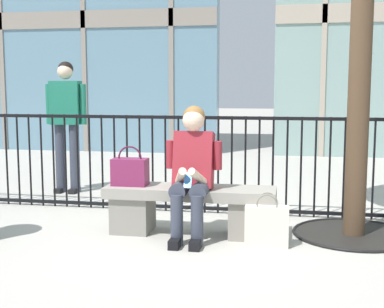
% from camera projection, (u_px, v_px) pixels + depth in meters
% --- Properties ---
extents(ground_plane, '(60.00, 60.00, 0.00)m').
position_uv_depth(ground_plane, '(190.00, 234.00, 5.03)').
color(ground_plane, '#B2ADA3').
extents(stone_bench, '(1.60, 0.44, 0.45)m').
position_uv_depth(stone_bench, '(190.00, 206.00, 4.99)').
color(stone_bench, gray).
rests_on(stone_bench, ground).
extents(seated_person_with_phone, '(0.52, 0.66, 1.21)m').
position_uv_depth(seated_person_with_phone, '(192.00, 168.00, 4.81)').
color(seated_person_with_phone, '#383D4C').
rests_on(seated_person_with_phone, ground).
extents(handbag_on_bench, '(0.33, 0.19, 0.38)m').
position_uv_depth(handbag_on_bench, '(130.00, 171.00, 5.05)').
color(handbag_on_bench, '#7A234C').
rests_on(handbag_on_bench, stone_bench).
extents(shopping_bag, '(0.38, 0.14, 0.47)m').
position_uv_depth(shopping_bag, '(267.00, 225.00, 4.62)').
color(shopping_bag, beige).
rests_on(shopping_bag, ground).
extents(bystander_at_railing, '(0.55, 0.28, 1.71)m').
position_uv_depth(bystander_at_railing, '(66.00, 116.00, 6.91)').
color(bystander_at_railing, '#383D4C').
rests_on(bystander_at_railing, ground).
extents(plaza_railing, '(7.11, 0.04, 1.07)m').
position_uv_depth(plaza_railing, '(205.00, 164.00, 5.81)').
color(plaza_railing, black).
rests_on(plaza_railing, ground).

